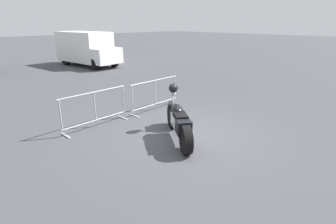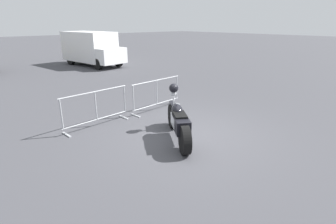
{
  "view_description": "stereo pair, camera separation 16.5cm",
  "coord_description": "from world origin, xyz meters",
  "px_view_note": "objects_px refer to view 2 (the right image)",
  "views": [
    {
      "loc": [
        -4.98,
        -4.45,
        2.96
      ],
      "look_at": [
        -0.37,
        0.4,
        0.65
      ],
      "focal_mm": 28.0,
      "sensor_mm": 36.0,
      "label": 1
    },
    {
      "loc": [
        -4.86,
        -4.56,
        2.96
      ],
      "look_at": [
        -0.37,
        0.4,
        0.65
      ],
      "focal_mm": 28.0,
      "sensor_mm": 36.0,
      "label": 2
    }
  ],
  "objects_px": {
    "motorcycle": "(178,121)",
    "delivery_van": "(91,48)",
    "crowd_barrier_near": "(96,108)",
    "crowd_barrier_far": "(157,94)"
  },
  "relations": [
    {
      "from": "motorcycle",
      "to": "crowd_barrier_near",
      "type": "bearing_deg",
      "value": 60.46
    },
    {
      "from": "crowd_barrier_far",
      "to": "delivery_van",
      "type": "distance_m",
      "value": 11.19
    },
    {
      "from": "motorcycle",
      "to": "delivery_van",
      "type": "relative_size",
      "value": 0.4
    },
    {
      "from": "motorcycle",
      "to": "crowd_barrier_far",
      "type": "height_order",
      "value": "motorcycle"
    },
    {
      "from": "crowd_barrier_near",
      "to": "crowd_barrier_far",
      "type": "xyz_separation_m",
      "value": [
        2.32,
        0.0,
        0.0
      ]
    },
    {
      "from": "crowd_barrier_far",
      "to": "crowd_barrier_near",
      "type": "bearing_deg",
      "value": 180.0
    },
    {
      "from": "crowd_barrier_near",
      "to": "delivery_van",
      "type": "height_order",
      "value": "delivery_van"
    },
    {
      "from": "motorcycle",
      "to": "crowd_barrier_near",
      "type": "height_order",
      "value": "motorcycle"
    },
    {
      "from": "motorcycle",
      "to": "crowd_barrier_near",
      "type": "xyz_separation_m",
      "value": [
        -1.16,
        2.28,
        0.04
      ]
    },
    {
      "from": "crowd_barrier_near",
      "to": "crowd_barrier_far",
      "type": "height_order",
      "value": "same"
    }
  ]
}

